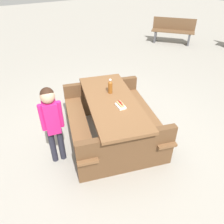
{
  "coord_description": "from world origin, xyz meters",
  "views": [
    {
      "loc": [
        2.49,
        -1.48,
        2.56
      ],
      "look_at": [
        0.0,
        0.0,
        0.52
      ],
      "focal_mm": 34.93,
      "sensor_mm": 36.0,
      "label": 1
    }
  ],
  "objects_px": {
    "soda_bottle": "(110,87)",
    "child_in_coat": "(52,118)",
    "picnic_table": "(112,116)",
    "hotdog_tray": "(120,105)",
    "park_bench_mid": "(173,30)"
  },
  "relations": [
    {
      "from": "soda_bottle",
      "to": "child_in_coat",
      "type": "relative_size",
      "value": 0.2
    },
    {
      "from": "park_bench_mid",
      "to": "picnic_table",
      "type": "bearing_deg",
      "value": -53.55
    },
    {
      "from": "park_bench_mid",
      "to": "hotdog_tray",
      "type": "bearing_deg",
      "value": -51.69
    },
    {
      "from": "soda_bottle",
      "to": "hotdog_tray",
      "type": "distance_m",
      "value": 0.45
    },
    {
      "from": "picnic_table",
      "to": "hotdog_tray",
      "type": "bearing_deg",
      "value": 3.37
    },
    {
      "from": "picnic_table",
      "to": "park_bench_mid",
      "type": "height_order",
      "value": "park_bench_mid"
    },
    {
      "from": "child_in_coat",
      "to": "park_bench_mid",
      "type": "xyz_separation_m",
      "value": [
        -3.42,
        5.57,
        -0.35
      ]
    },
    {
      "from": "hotdog_tray",
      "to": "child_in_coat",
      "type": "distance_m",
      "value": 1.0
    },
    {
      "from": "soda_bottle",
      "to": "child_in_coat",
      "type": "bearing_deg",
      "value": -77.18
    },
    {
      "from": "park_bench_mid",
      "to": "soda_bottle",
      "type": "bearing_deg",
      "value": -54.76
    },
    {
      "from": "hotdog_tray",
      "to": "child_in_coat",
      "type": "xyz_separation_m",
      "value": [
        -0.2,
        -0.98,
        0.02
      ]
    },
    {
      "from": "picnic_table",
      "to": "soda_bottle",
      "type": "distance_m",
      "value": 0.48
    },
    {
      "from": "picnic_table",
      "to": "child_in_coat",
      "type": "distance_m",
      "value": 1.03
    },
    {
      "from": "soda_bottle",
      "to": "hotdog_tray",
      "type": "xyz_separation_m",
      "value": [
        0.44,
        -0.08,
        -0.08
      ]
    },
    {
      "from": "soda_bottle",
      "to": "park_bench_mid",
      "type": "bearing_deg",
      "value": 125.24
    }
  ]
}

